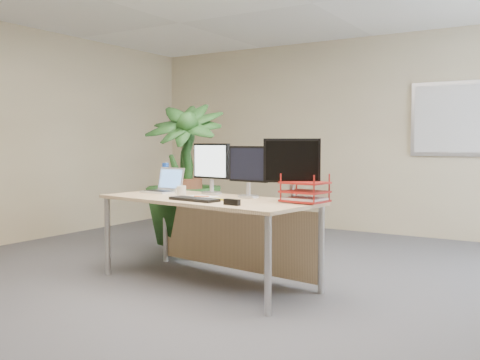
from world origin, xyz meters
The scene contains 17 objects.
floor centered at (0.00, 0.00, 0.00)m, with size 8.00×8.00×0.00m, color #4C4C51.
back_wall centered at (0.00, 4.00, 1.35)m, with size 7.00×0.04×2.70m, color tan.
whiteboard centered at (1.20, 3.97, 1.55)m, with size 1.30×0.04×0.95m.
desk centered at (-0.34, 0.70, 0.60)m, with size 2.08×1.10×0.76m.
floor_plant centered at (-1.24, 1.41, 0.75)m, with size 0.84×0.84×1.50m, color #193A15.
monitor_left centered at (-0.54, 0.93, 1.04)m, with size 0.43×0.20×0.48m.
monitor_right centered at (-0.08, 0.83, 1.02)m, with size 0.41×0.19×0.46m.
monitor_dark centered at (0.40, 0.73, 1.06)m, with size 0.43×0.26×0.52m.
laptop centered at (-1.03, 0.83, 0.82)m, with size 0.37×0.34×0.24m.
keyboard centered at (-0.33, 0.36, 0.77)m, with size 0.46×0.15×0.03m, color black.
coffee_mug centered at (-0.64, 0.59, 0.81)m, with size 0.13×0.09×0.10m.
spiral_notebook centered at (-0.42, 0.60, 0.77)m, with size 0.26×0.19×0.01m, color white.
orange_pen centered at (-0.39, 0.56, 0.78)m, with size 0.01×0.01×0.13m, color orange.
yellow_highlighter centered at (-0.15, 0.49, 0.77)m, with size 0.02×0.02×0.13m, color yellow.
water_bottle centered at (-1.16, 1.00, 0.90)m, with size 0.07×0.07×0.28m.
letter_tray centered at (0.53, 0.71, 0.84)m, with size 0.38×0.31×0.16m.
stapler centered at (0.12, 0.25, 0.79)m, with size 0.15×0.04×0.05m, color black.
Camera 1 is at (2.35, -3.23, 1.25)m, focal length 40.00 mm.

